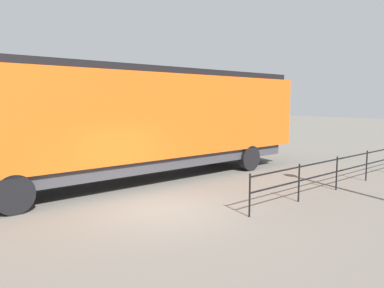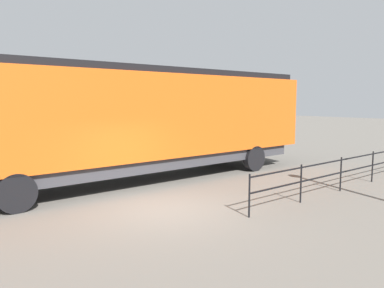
# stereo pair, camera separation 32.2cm
# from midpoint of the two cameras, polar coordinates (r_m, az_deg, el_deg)

# --- Properties ---
(ground_plane) EXTENTS (120.00, 120.00, 0.00)m
(ground_plane) POSITION_cam_midpoint_polar(r_m,az_deg,el_deg) (10.73, -3.55, -9.93)
(ground_plane) COLOR #666059
(locomotive) EXTENTS (3.13, 15.19, 4.25)m
(locomotive) POSITION_cam_midpoint_polar(r_m,az_deg,el_deg) (14.55, -5.68, 3.93)
(locomotive) COLOR #D15114
(locomotive) RESTS_ON ground_plane
(platform_fence) EXTENTS (0.05, 11.48, 1.16)m
(platform_fence) POSITION_cam_midpoint_polar(r_m,az_deg,el_deg) (14.71, 24.43, -2.94)
(platform_fence) COLOR black
(platform_fence) RESTS_ON ground_plane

